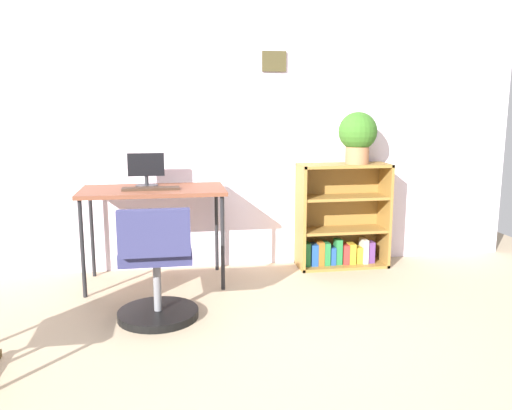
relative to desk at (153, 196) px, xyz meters
The scene contains 8 objects.
ground_plane 1.95m from the desk, 72.38° to the right, with size 6.24×6.24×0.00m, color tan.
wall_back 0.92m from the desk, 36.63° to the left, with size 5.20×0.12×2.57m.
desk is the anchor object (origin of this frame).
monitor 0.22m from the desk, 115.20° to the left, with size 0.28×0.17×0.26m.
keyboard 0.09m from the desk, 102.33° to the right, with size 0.42×0.11×0.02m, color #37261B.
office_chair 0.84m from the desk, 87.98° to the right, with size 0.52×0.55×0.76m.
bookshelf_low 1.60m from the desk, ahead, with size 0.76×0.30×0.88m.
potted_plant_on_shelf 1.73m from the desk, ahead, with size 0.32×0.32×0.43m.
Camera 1 is at (-0.43, -2.21, 1.33)m, focal length 36.43 mm.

